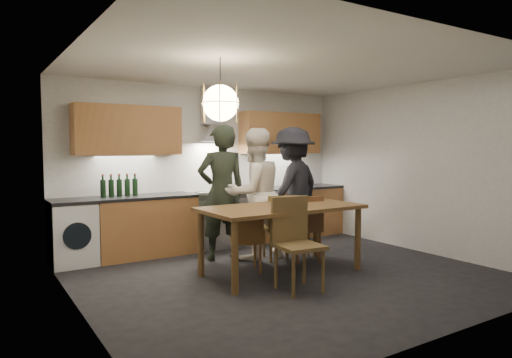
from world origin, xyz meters
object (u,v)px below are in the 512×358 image
person_right (293,188)px  chair_front (295,237)px  dining_table (282,214)px  wine_bottles (119,185)px  stock_pot (306,182)px  person_left (222,192)px  person_mid (254,194)px  mixing_bowl (266,187)px  chair_back_left (247,236)px

person_right → chair_front: bearing=32.1°
dining_table → wine_bottles: 2.44m
dining_table → stock_pot: stock_pot is taller
dining_table → person_left: 1.11m
person_mid → mixing_bowl: bearing=-132.6°
chair_back_left → person_mid: bearing=-109.8°
chair_front → person_right: size_ratio=0.54×
stock_pot → wine_bottles: 3.43m
person_left → mixing_bowl: size_ratio=7.49×
dining_table → mixing_bowl: (0.95, 1.78, 0.17)m
person_left → chair_back_left: bearing=96.2°
person_mid → mixing_bowl: person_mid is taller
person_right → person_mid: bearing=-5.8°
stock_pot → chair_front: bearing=-130.8°
wine_bottles → mixing_bowl: bearing=-2.4°
stock_pot → person_right: bearing=-138.5°
dining_table → person_right: person_right is taller
dining_table → stock_pot: bearing=44.3°
person_right → dining_table: bearing=26.0°
person_right → chair_back_left: bearing=10.6°
person_right → stock_pot: bearing=-160.0°
chair_back_left → chair_front: chair_front is taller
chair_front → mixing_bowl: 2.69m
chair_back_left → person_mid: person_mid is taller
chair_front → person_right: person_right is taller
chair_front → person_left: bearing=97.2°
person_mid → person_left: bearing=-26.5°
chair_front → stock_pot: bearing=54.6°
chair_back_left → person_mid: size_ratio=0.44×
chair_front → person_right: bearing=58.9°
person_left → stock_pot: 2.36m
person_left → person_right: 1.31m
person_left → stock_pot: size_ratio=10.81×
person_left → wine_bottles: person_left is taller
person_right → stock_pot: (0.90, 0.80, -0.00)m
chair_back_left → person_left: (0.06, 0.81, 0.49)m
person_left → wine_bottles: (-1.22, 0.84, 0.10)m
person_left → person_right: person_left is taller
person_mid → stock_pot: 2.07m
wine_bottles → person_left: bearing=-34.6°
person_right → wine_bottles: size_ratio=3.58×
person_mid → person_right: size_ratio=0.98×
chair_front → wine_bottles: size_ratio=1.95×
person_right → person_left: bearing=-19.4°
dining_table → person_right: size_ratio=1.07×
person_left → person_right: (1.31, 0.05, -0.00)m
chair_back_left → person_right: size_ratio=0.43×
dining_table → mixing_bowl: mixing_bowl is taller
dining_table → person_right: 1.50m
dining_table → chair_back_left: bearing=146.8°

